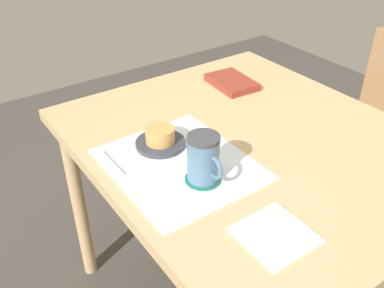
{
  "coord_description": "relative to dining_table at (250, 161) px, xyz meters",
  "views": [
    {
      "loc": [
        0.75,
        -0.74,
        1.41
      ],
      "look_at": [
        -0.01,
        -0.2,
        0.79
      ],
      "focal_mm": 40.0,
      "sensor_mm": 36.0,
      "label": 1
    }
  ],
  "objects": [
    {
      "name": "pastry_plate",
      "position": [
        -0.12,
        -0.24,
        0.09
      ],
      "size": [
        0.14,
        0.14,
        0.01
      ],
      "primitive_type": "cylinder",
      "color": "#333842",
      "rests_on": "placemat"
    },
    {
      "name": "coffee_coaster",
      "position": [
        0.08,
        -0.23,
        0.09
      ],
      "size": [
        0.09,
        0.09,
        0.0
      ],
      "primitive_type": "cylinder",
      "color": "#196B4C",
      "rests_on": "placemat"
    },
    {
      "name": "wooden_chair",
      "position": [
        -0.04,
        0.81,
        -0.2
      ],
      "size": [
        0.45,
        0.45,
        0.83
      ],
      "rotation": [
        0.0,
        0.0,
        3.21
      ],
      "color": "#997047",
      "rests_on": "ground_plane"
    },
    {
      "name": "small_book",
      "position": [
        -0.31,
        0.18,
        0.09
      ],
      "size": [
        0.19,
        0.14,
        0.02
      ],
      "primitive_type": "cube",
      "rotation": [
        0.0,
        0.0,
        -0.08
      ],
      "color": "maroon",
      "rests_on": "dining_table"
    },
    {
      "name": "placemat",
      "position": [
        -0.01,
        -0.24,
        0.08
      ],
      "size": [
        0.4,
        0.34,
        0.0
      ],
      "primitive_type": "cube",
      "color": "white",
      "rests_on": "dining_table"
    },
    {
      "name": "dining_table",
      "position": [
        0.0,
        0.0,
        0.0
      ],
      "size": [
        1.05,
        0.9,
        0.74
      ],
      "color": "tan",
      "rests_on": "ground_plane"
    },
    {
      "name": "paper_napkin",
      "position": [
        0.32,
        -0.22,
        0.08
      ],
      "size": [
        0.15,
        0.15,
        0.0
      ],
      "primitive_type": "cube",
      "rotation": [
        0.0,
        0.0,
        -0.0
      ],
      "color": "white",
      "rests_on": "dining_table"
    },
    {
      "name": "coffee_mug",
      "position": [
        0.08,
        -0.23,
        0.15
      ],
      "size": [
        0.11,
        0.08,
        0.12
      ],
      "color": "slate",
      "rests_on": "coffee_coaster"
    },
    {
      "name": "pastry",
      "position": [
        -0.12,
        -0.24,
        0.12
      ],
      "size": [
        0.08,
        0.08,
        0.04
      ],
      "primitive_type": "cylinder",
      "color": "tan",
      "rests_on": "pastry_plate"
    },
    {
      "name": "teaspoon",
      "position": [
        -0.11,
        -0.39,
        0.09
      ],
      "size": [
        0.13,
        0.01,
        0.01
      ],
      "primitive_type": "cylinder",
      "rotation": [
        0.0,
        1.57,
        -0.0
      ],
      "color": "silver",
      "rests_on": "placemat"
    }
  ]
}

